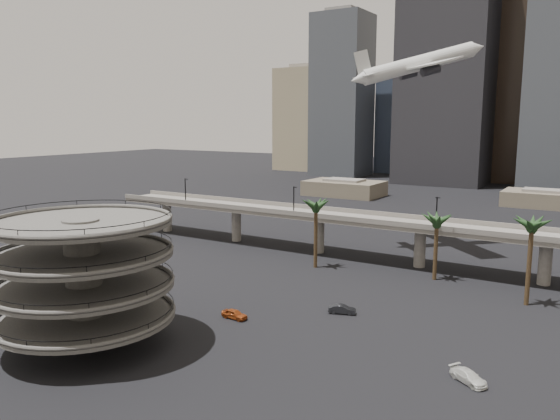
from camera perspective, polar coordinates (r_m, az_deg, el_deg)
The scene contains 10 objects.
ground at distance 69.01m, azimuth -9.70°, elevation -14.89°, with size 700.00×700.00×0.00m, color black.
parking_ramp at distance 72.20m, azimuth -19.86°, elevation -5.94°, with size 22.20×22.20×17.35m.
overpass at distance 112.10m, azimuth 9.11°, elevation -1.47°, with size 130.00×9.30×14.70m.
palm_trees at distance 97.93m, azimuth 19.10°, elevation -1.09°, with size 54.40×18.40×14.00m.
low_buildings at distance 193.97m, azimuth 21.04°, elevation 1.24°, with size 135.00×27.50×6.80m.
skyline at distance 265.81m, azimuth 26.53°, elevation 12.28°, with size 269.00×86.00×126.08m.
airborne_jet at distance 124.94m, azimuth 14.26°, elevation 14.56°, with size 25.05×25.24×11.12m.
car_a at distance 80.01m, azimuth -4.78°, elevation -10.78°, with size 1.60×3.99×1.36m, color #9E4116.
car_b at distance 82.20m, azimuth 6.51°, elevation -10.27°, with size 1.40×4.01×1.32m, color black.
car_c at distance 65.27m, azimuth 19.10°, elevation -16.14°, with size 1.86×4.56×1.32m, color silver.
Camera 1 is at (42.21, -46.73, 28.22)m, focal length 35.00 mm.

